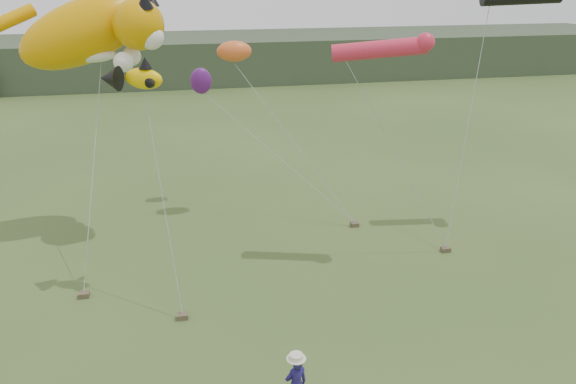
{
  "coord_description": "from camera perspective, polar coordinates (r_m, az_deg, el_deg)",
  "views": [
    {
      "loc": [
        -3.03,
        -12.12,
        10.08
      ],
      "look_at": [
        0.11,
        3.0,
        3.95
      ],
      "focal_mm": 35.0,
      "sensor_mm": 36.0,
      "label": 1
    }
  ],
  "objects": [
    {
      "name": "tube_kites",
      "position": [
        22.04,
        16.95,
        16.22
      ],
      "size": [
        9.78,
        3.31,
        2.56
      ],
      "color": "black",
      "rests_on": "ground"
    },
    {
      "name": "sandbag_anchors",
      "position": [
        19.64,
        -6.27,
        -9.07
      ],
      "size": [
        16.87,
        6.51,
        0.17
      ],
      "color": "brown",
      "rests_on": "ground"
    },
    {
      "name": "misc_kites",
      "position": [
        24.7,
        -6.88,
        12.83
      ],
      "size": [
        2.56,
        2.23,
        2.45
      ],
      "color": "orange",
      "rests_on": "ground"
    },
    {
      "name": "ground",
      "position": [
        16.05,
        1.87,
        -17.25
      ],
      "size": [
        120.0,
        120.0,
        0.0
      ],
      "primitive_type": "plane",
      "color": "#385123",
      "rests_on": "ground"
    },
    {
      "name": "fish_kite",
      "position": [
        18.41,
        -15.64,
        11.12
      ],
      "size": [
        2.15,
        1.42,
        1.04
      ],
      "color": "#F4C000",
      "rests_on": "ground"
    },
    {
      "name": "cat_kite",
      "position": [
        23.21,
        -18.94,
        15.21
      ],
      "size": [
        6.73,
        3.6,
        3.92
      ],
      "color": "#D68E00",
      "rests_on": "ground"
    },
    {
      "name": "headland",
      "position": [
        57.39,
        -12.02,
        13.03
      ],
      "size": [
        90.0,
        13.0,
        4.0
      ],
      "color": "#2D3D28",
      "rests_on": "ground"
    }
  ]
}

